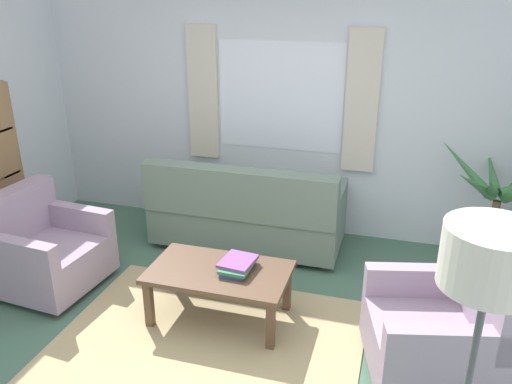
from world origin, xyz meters
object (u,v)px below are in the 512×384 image
object	(u,v)px
book_stack_on_table	(237,265)
armchair_right	(441,332)
coffee_table	(219,276)
potted_plant	(491,226)
couch	(246,213)
standing_lamp	(486,288)
armchair_left	(44,250)

from	to	relation	value
book_stack_on_table	armchair_right	bearing A→B (deg)	-9.52
coffee_table	potted_plant	distance (m)	2.55
couch	standing_lamp	distance (m)	3.43
armchair_left	armchair_right	xyz separation A→B (m)	(3.30, -0.23, 0.00)
armchair_right	standing_lamp	bearing A→B (deg)	-15.10
armchair_right	standing_lamp	xyz separation A→B (m)	(-0.02, -1.26, 1.10)
couch	potted_plant	bearing A→B (deg)	-176.11
potted_plant	standing_lamp	size ratio (longest dim) A/B	0.71
armchair_right	coffee_table	size ratio (longest dim) A/B	0.92
couch	armchair_right	world-z (taller)	couch
coffee_table	standing_lamp	distance (m)	2.44
armchair_left	couch	bearing A→B (deg)	-45.64
couch	standing_lamp	size ratio (longest dim) A/B	1.12
armchair_right	coffee_table	xyz separation A→B (m)	(-1.65, 0.20, 0.03)
standing_lamp	armchair_right	bearing A→B (deg)	88.89
armchair_left	armchair_right	world-z (taller)	same
coffee_table	book_stack_on_table	size ratio (longest dim) A/B	3.22
armchair_right	standing_lamp	size ratio (longest dim) A/B	0.60
armchair_left	standing_lamp	distance (m)	3.76
armchair_left	book_stack_on_table	distance (m)	1.79
armchair_left	standing_lamp	bearing A→B (deg)	-109.67
coffee_table	standing_lamp	size ratio (longest dim) A/B	0.65
armchair_left	coffee_table	xyz separation A→B (m)	(1.64, -0.03, 0.03)
couch	standing_lamp	xyz separation A→B (m)	(1.80, -2.71, 1.08)
armchair_right	book_stack_on_table	bearing A→B (deg)	-113.51
couch	standing_lamp	world-z (taller)	standing_lamp
armchair_right	standing_lamp	world-z (taller)	standing_lamp
potted_plant	armchair_left	bearing A→B (deg)	-160.01
armchair_left	armchair_right	bearing A→B (deg)	-89.19
armchair_right	potted_plant	size ratio (longest dim) A/B	0.84
couch	potted_plant	distance (m)	2.31
armchair_left	coffee_table	world-z (taller)	armchair_left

